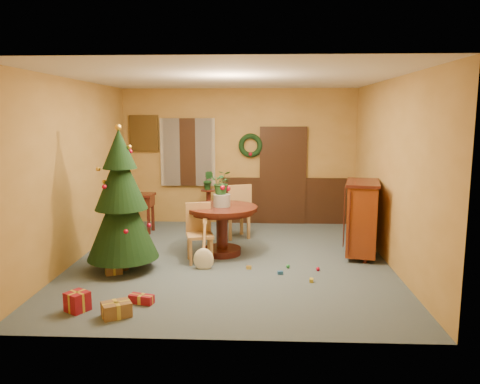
# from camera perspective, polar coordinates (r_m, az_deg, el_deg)

# --- Properties ---
(room_envelope) EXTENTS (5.50, 5.50, 5.50)m
(room_envelope) POSITION_cam_1_polar(r_m,az_deg,el_deg) (10.11, 1.03, 2.40)
(room_envelope) COLOR #34414C
(room_envelope) RESTS_ON ground
(dining_table) EXTENTS (1.20, 1.20, 0.82)m
(dining_table) POSITION_cam_1_polar(r_m,az_deg,el_deg) (7.89, -2.21, -3.53)
(dining_table) COLOR black
(dining_table) RESTS_ON floor
(urn) EXTENTS (0.28, 0.28, 0.21)m
(urn) POSITION_cam_1_polar(r_m,az_deg,el_deg) (7.82, -2.23, -1.02)
(urn) COLOR slate
(urn) RESTS_ON dining_table
(centerpiece_plant) EXTENTS (0.36, 0.31, 0.40)m
(centerpiece_plant) POSITION_cam_1_polar(r_m,az_deg,el_deg) (7.77, -2.24, 1.18)
(centerpiece_plant) COLOR #1E4C23
(centerpiece_plant) RESTS_ON urn
(chair_near) EXTENTS (0.49, 0.49, 0.94)m
(chair_near) POSITION_cam_1_polar(r_m,az_deg,el_deg) (7.58, -5.00, -4.66)
(chair_near) COLOR olive
(chair_near) RESTS_ON floor
(chair_far) EXTENTS (0.60, 0.60, 1.06)m
(chair_far) POSITION_cam_1_polar(r_m,az_deg,el_deg) (8.88, -0.30, -2.15)
(chair_far) COLOR olive
(chair_far) RESTS_ON floor
(guitar) EXTENTS (0.44, 0.55, 0.72)m
(guitar) POSITION_cam_1_polar(r_m,az_deg,el_deg) (7.20, -4.48, -6.53)
(guitar) COLOR #EFE7C7
(guitar) RESTS_ON floor
(plant_stand) EXTENTS (0.31, 0.31, 0.81)m
(plant_stand) POSITION_cam_1_polar(r_m,az_deg,el_deg) (9.80, -3.85, -1.46)
(plant_stand) COLOR black
(plant_stand) RESTS_ON floor
(stand_plant) EXTENTS (0.26, 0.24, 0.39)m
(stand_plant) POSITION_cam_1_polar(r_m,az_deg,el_deg) (9.71, -3.89, 1.46)
(stand_plant) COLOR #19471E
(stand_plant) RESTS_ON plant_stand
(christmas_tree) EXTENTS (1.07, 1.07, 2.21)m
(christmas_tree) POSITION_cam_1_polar(r_m,az_deg,el_deg) (7.20, -14.26, -1.23)
(christmas_tree) COLOR #382111
(christmas_tree) RESTS_ON floor
(writing_desk) EXTENTS (0.91, 0.48, 0.79)m
(writing_desk) POSITION_cam_1_polar(r_m,az_deg,el_deg) (9.63, -13.03, -1.33)
(writing_desk) COLOR black
(writing_desk) RESTS_ON floor
(sideboard) EXTENTS (0.71, 1.07, 1.26)m
(sideboard) POSITION_cam_1_polar(r_m,az_deg,el_deg) (8.02, 14.61, -2.90)
(sideboard) COLOR #4E1509
(sideboard) RESTS_ON floor
(gift_a) EXTENTS (0.40, 0.37, 0.17)m
(gift_a) POSITION_cam_1_polar(r_m,az_deg,el_deg) (5.82, -14.83, -13.66)
(gift_a) COLOR brown
(gift_a) RESTS_ON floor
(gift_b) EXTENTS (0.32, 0.32, 0.24)m
(gift_b) POSITION_cam_1_polar(r_m,az_deg,el_deg) (6.10, -19.21, -12.49)
(gift_b) COLOR maroon
(gift_b) RESTS_ON floor
(gift_c) EXTENTS (0.29, 0.25, 0.13)m
(gift_c) POSITION_cam_1_polar(r_m,az_deg,el_deg) (7.29, -15.15, -9.13)
(gift_c) COLOR brown
(gift_c) RESTS_ON floor
(gift_d) EXTENTS (0.33, 0.20, 0.11)m
(gift_d) POSITION_cam_1_polar(r_m,az_deg,el_deg) (6.14, -11.92, -12.64)
(gift_d) COLOR maroon
(gift_d) RESTS_ON floor
(toy_a) EXTENTS (0.09, 0.06, 0.05)m
(toy_a) POSITION_cam_1_polar(r_m,az_deg,el_deg) (7.06, 4.93, -9.78)
(toy_a) COLOR #215692
(toy_a) RESTS_ON floor
(toy_b) EXTENTS (0.06, 0.06, 0.06)m
(toy_b) POSITION_cam_1_polar(r_m,az_deg,el_deg) (7.34, 5.87, -9.00)
(toy_b) COLOR #268D42
(toy_b) RESTS_ON floor
(toy_c) EXTENTS (0.07, 0.09, 0.05)m
(toy_c) POSITION_cam_1_polar(r_m,az_deg,el_deg) (6.80, 8.70, -10.59)
(toy_c) COLOR gold
(toy_c) RESTS_ON floor
(toy_d) EXTENTS (0.06, 0.06, 0.06)m
(toy_d) POSITION_cam_1_polar(r_m,az_deg,el_deg) (7.28, 9.48, -9.25)
(toy_d) COLOR #B60C29
(toy_d) RESTS_ON floor
(toy_e) EXTENTS (0.08, 0.05, 0.05)m
(toy_e) POSITION_cam_1_polar(r_m,az_deg,el_deg) (7.26, 1.09, -9.19)
(toy_e) COLOR gold
(toy_e) RESTS_ON floor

